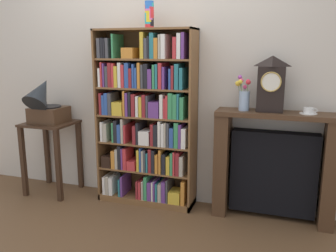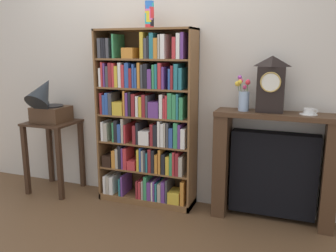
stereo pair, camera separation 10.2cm
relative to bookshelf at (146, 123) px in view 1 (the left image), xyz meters
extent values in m
cube|color=brown|center=(-0.01, -0.10, -0.80)|extent=(7.56, 6.40, 0.02)
cube|color=beige|center=(0.07, 0.19, 0.51)|extent=(4.56, 0.08, 2.60)
cube|color=brown|center=(-0.47, 0.01, 0.03)|extent=(0.02, 0.28, 1.65)
cube|color=brown|center=(0.45, 0.01, 0.03)|extent=(0.02, 0.28, 1.65)
cube|color=brown|center=(-0.01, 0.14, 0.03)|extent=(0.94, 0.01, 1.65)
cube|color=brown|center=(-0.01, 0.01, 0.85)|extent=(0.94, 0.28, 0.02)
cube|color=brown|center=(-0.01, 0.01, -0.76)|extent=(0.94, 0.28, 0.06)
cube|color=white|center=(-0.42, -0.01, -0.64)|extent=(0.03, 0.24, 0.18)
cube|color=#B2A893|center=(-0.38, 0.00, -0.64)|extent=(0.03, 0.24, 0.19)
cube|color=white|center=(-0.34, -0.03, -0.64)|extent=(0.04, 0.19, 0.18)
cube|color=teal|center=(-0.25, -0.01, -0.65)|extent=(0.02, 0.23, 0.17)
cube|color=#663884|center=(-0.22, -0.01, -0.63)|extent=(0.02, 0.22, 0.20)
cube|color=maroon|center=(-0.06, -0.02, -0.65)|extent=(0.02, 0.21, 0.17)
cube|color=#C63338|center=(-0.03, -0.02, -0.65)|extent=(0.02, 0.20, 0.17)
cube|color=#B2A893|center=(-0.01, -0.01, -0.64)|extent=(0.02, 0.22, 0.18)
cube|color=#388E56|center=(0.02, -0.02, -0.62)|extent=(0.03, 0.21, 0.23)
cube|color=#663884|center=(0.06, -0.02, -0.64)|extent=(0.04, 0.22, 0.18)
cube|color=white|center=(0.09, -0.02, -0.64)|extent=(0.02, 0.20, 0.19)
cube|color=#663884|center=(0.11, -0.03, -0.64)|extent=(0.02, 0.19, 0.20)
cube|color=teal|center=(0.13, -0.01, -0.65)|extent=(0.02, 0.22, 0.18)
cube|color=#B2A893|center=(0.17, -0.02, -0.65)|extent=(0.03, 0.21, 0.18)
cube|color=#663884|center=(0.21, -0.02, -0.63)|extent=(0.04, 0.20, 0.20)
cube|color=#424247|center=(0.24, 0.00, -0.62)|extent=(0.02, 0.24, 0.22)
cube|color=gold|center=(0.31, -0.04, -0.68)|extent=(0.11, 0.17, 0.11)
cube|color=orange|center=(0.39, -0.03, -0.62)|extent=(0.03, 0.19, 0.23)
cube|color=brown|center=(-0.01, 0.01, -0.46)|extent=(0.90, 0.26, 0.02)
cube|color=black|center=(-0.38, -0.04, -0.40)|extent=(0.09, 0.17, 0.11)
cube|color=orange|center=(-0.31, -0.01, -0.37)|extent=(0.04, 0.23, 0.17)
cube|color=#B2A893|center=(-0.27, -0.01, -0.36)|extent=(0.03, 0.23, 0.19)
cube|color=black|center=(-0.24, 0.00, -0.34)|extent=(0.03, 0.24, 0.23)
cube|color=#663884|center=(-0.21, -0.02, -0.35)|extent=(0.02, 0.20, 0.21)
cube|color=#C63338|center=(-0.18, -0.03, -0.35)|extent=(0.03, 0.19, 0.21)
cube|color=#C63338|center=(-0.12, -0.03, -0.41)|extent=(0.08, 0.19, 0.09)
cube|color=gold|center=(-0.05, -0.02, -0.35)|extent=(0.02, 0.20, 0.21)
cube|color=#2D519E|center=(-0.02, -0.03, -0.34)|extent=(0.02, 0.19, 0.23)
cube|color=#B2A893|center=(0.00, 0.00, -0.35)|extent=(0.02, 0.24, 0.20)
cube|color=#424247|center=(0.02, -0.02, -0.35)|extent=(0.02, 0.20, 0.21)
cube|color=teal|center=(0.04, -0.02, -0.36)|extent=(0.02, 0.21, 0.19)
cube|color=maroon|center=(0.07, -0.02, -0.34)|extent=(0.03, 0.20, 0.22)
cube|color=black|center=(0.10, 0.00, -0.34)|extent=(0.03, 0.24, 0.22)
cube|color=orange|center=(0.14, -0.03, -0.36)|extent=(0.03, 0.19, 0.18)
cube|color=orange|center=(0.17, -0.02, -0.34)|extent=(0.02, 0.20, 0.23)
cube|color=black|center=(0.21, -0.02, -0.36)|extent=(0.04, 0.20, 0.19)
cube|color=gold|center=(0.25, -0.02, -0.37)|extent=(0.03, 0.20, 0.17)
cube|color=#388E56|center=(0.28, -0.01, -0.35)|extent=(0.02, 0.22, 0.21)
cube|color=#C63338|center=(0.31, -0.01, -0.34)|extent=(0.02, 0.22, 0.22)
cube|color=maroon|center=(0.34, -0.01, -0.35)|extent=(0.03, 0.22, 0.21)
cube|color=#B2A893|center=(0.37, -0.02, -0.36)|extent=(0.03, 0.21, 0.18)
cube|color=brown|center=(-0.01, 0.01, -0.20)|extent=(0.90, 0.26, 0.02)
cube|color=white|center=(-0.42, -0.03, -0.10)|extent=(0.02, 0.18, 0.19)
cube|color=#B2A893|center=(-0.38, -0.03, -0.10)|extent=(0.04, 0.19, 0.18)
cube|color=#388E56|center=(-0.30, -0.01, -0.10)|extent=(0.02, 0.22, 0.19)
cube|color=black|center=(-0.27, -0.02, -0.09)|extent=(0.03, 0.20, 0.21)
cube|color=#2D519E|center=(-0.24, -0.03, -0.10)|extent=(0.03, 0.20, 0.18)
cube|color=#B2A893|center=(-0.20, -0.03, -0.08)|extent=(0.02, 0.18, 0.23)
cube|color=#C63338|center=(-0.18, 0.00, -0.11)|extent=(0.02, 0.24, 0.17)
cube|color=maroon|center=(-0.08, -0.01, -0.11)|extent=(0.03, 0.23, 0.17)
cube|color=black|center=(-0.05, -0.01, -0.09)|extent=(0.02, 0.23, 0.20)
cube|color=white|center=(0.02, -0.03, -0.13)|extent=(0.10, 0.18, 0.13)
cube|color=maroon|center=(0.10, -0.03, -0.09)|extent=(0.03, 0.19, 0.20)
cube|color=black|center=(0.13, -0.01, -0.09)|extent=(0.04, 0.22, 0.20)
cube|color=white|center=(0.17, -0.01, -0.08)|extent=(0.02, 0.22, 0.23)
cube|color=white|center=(0.20, -0.02, -0.08)|extent=(0.03, 0.20, 0.21)
cube|color=#B2A893|center=(0.22, -0.01, -0.08)|extent=(0.02, 0.22, 0.22)
cube|color=#424247|center=(0.25, -0.03, -0.08)|extent=(0.02, 0.19, 0.22)
cube|color=#2D519E|center=(0.28, -0.01, -0.10)|extent=(0.04, 0.23, 0.18)
cube|color=#388E56|center=(0.33, -0.02, -0.08)|extent=(0.04, 0.21, 0.23)
cube|color=#663884|center=(0.36, -0.03, -0.08)|extent=(0.02, 0.20, 0.22)
cube|color=white|center=(0.39, -0.03, -0.10)|extent=(0.04, 0.18, 0.18)
cube|color=brown|center=(-0.01, 0.01, 0.06)|extent=(0.90, 0.26, 0.02)
cube|color=maroon|center=(-0.42, -0.01, 0.17)|extent=(0.02, 0.23, 0.20)
cube|color=#2D519E|center=(-0.39, 0.00, 0.16)|extent=(0.03, 0.24, 0.18)
cube|color=#2D519E|center=(-0.36, 0.00, 0.17)|extent=(0.03, 0.24, 0.21)
cube|color=#424247|center=(-0.32, -0.03, 0.17)|extent=(0.03, 0.19, 0.21)
cube|color=gold|center=(-0.25, -0.04, 0.13)|extent=(0.10, 0.17, 0.13)
cube|color=orange|center=(-0.18, -0.02, 0.19)|extent=(0.02, 0.22, 0.23)
cube|color=#663884|center=(-0.15, -0.01, 0.18)|extent=(0.02, 0.22, 0.21)
cube|color=black|center=(-0.12, -0.03, 0.18)|extent=(0.02, 0.19, 0.22)
cube|color=maroon|center=(-0.08, 0.00, 0.17)|extent=(0.04, 0.24, 0.21)
cube|color=white|center=(-0.05, 0.00, 0.16)|extent=(0.02, 0.24, 0.19)
cube|color=gold|center=(-0.01, -0.01, 0.16)|extent=(0.03, 0.23, 0.18)
cube|color=maroon|center=(0.02, -0.02, 0.17)|extent=(0.03, 0.21, 0.20)
cube|color=#424247|center=(0.05, -0.02, 0.17)|extent=(0.02, 0.20, 0.20)
cube|color=#663884|center=(0.11, -0.04, 0.14)|extent=(0.10, 0.17, 0.14)
cube|color=white|center=(0.19, 0.00, 0.18)|extent=(0.03, 0.24, 0.21)
cube|color=#C63338|center=(0.22, -0.02, 0.16)|extent=(0.02, 0.21, 0.18)
cube|color=#C63338|center=(0.24, -0.02, 0.17)|extent=(0.02, 0.21, 0.21)
cube|color=#388E56|center=(0.27, -0.03, 0.19)|extent=(0.04, 0.19, 0.23)
cube|color=#388E56|center=(0.31, -0.01, 0.18)|extent=(0.04, 0.23, 0.22)
cube|color=teal|center=(0.34, -0.03, 0.18)|extent=(0.02, 0.19, 0.23)
cube|color=#388E56|center=(0.38, -0.02, 0.17)|extent=(0.03, 0.21, 0.20)
cube|color=brown|center=(-0.01, 0.01, 0.32)|extent=(0.90, 0.26, 0.02)
cube|color=white|center=(-0.42, -0.02, 0.42)|extent=(0.02, 0.20, 0.17)
cube|color=#C63338|center=(-0.40, -0.02, 0.45)|extent=(0.02, 0.20, 0.23)
cube|color=#663884|center=(-0.37, -0.01, 0.44)|extent=(0.02, 0.23, 0.22)
cube|color=#424247|center=(-0.34, -0.01, 0.43)|extent=(0.03, 0.22, 0.19)
cube|color=maroon|center=(-0.31, -0.03, 0.44)|extent=(0.03, 0.19, 0.22)
cube|color=#C63338|center=(-0.28, -0.02, 0.44)|extent=(0.02, 0.21, 0.22)
cube|color=gold|center=(-0.25, -0.02, 0.43)|extent=(0.03, 0.20, 0.19)
cube|color=white|center=(-0.21, -0.03, 0.44)|extent=(0.03, 0.19, 0.22)
cube|color=#C63338|center=(-0.18, -0.01, 0.43)|extent=(0.03, 0.23, 0.21)
cube|color=#2D519E|center=(-0.14, -0.02, 0.44)|extent=(0.04, 0.21, 0.22)
cube|color=maroon|center=(-0.11, -0.01, 0.42)|extent=(0.03, 0.23, 0.18)
cube|color=#2D519E|center=(-0.08, -0.02, 0.44)|extent=(0.02, 0.21, 0.21)
cube|color=#2D519E|center=(-0.05, -0.01, 0.42)|extent=(0.02, 0.23, 0.18)
cube|color=orange|center=(-0.02, -0.01, 0.44)|extent=(0.03, 0.22, 0.23)
cube|color=#424247|center=(0.01, -0.03, 0.44)|extent=(0.02, 0.19, 0.21)
cube|color=black|center=(0.04, -0.01, 0.44)|extent=(0.03, 0.22, 0.22)
cube|color=#663884|center=(0.08, -0.02, 0.42)|extent=(0.04, 0.21, 0.17)
cube|color=#388E56|center=(0.12, -0.03, 0.44)|extent=(0.02, 0.19, 0.21)
cube|color=teal|center=(0.14, -0.01, 0.44)|extent=(0.02, 0.22, 0.22)
cube|color=#C63338|center=(0.18, -0.01, 0.45)|extent=(0.03, 0.23, 0.23)
cube|color=#663884|center=(0.21, -0.03, 0.43)|extent=(0.02, 0.19, 0.19)
cube|color=#2D519E|center=(0.27, -0.02, 0.42)|extent=(0.02, 0.21, 0.18)
cube|color=maroon|center=(0.29, -0.01, 0.43)|extent=(0.02, 0.22, 0.21)
cube|color=teal|center=(0.33, -0.01, 0.44)|extent=(0.04, 0.23, 0.22)
cube|color=teal|center=(0.37, -0.01, 0.43)|extent=(0.03, 0.23, 0.19)
cube|color=brown|center=(-0.01, 0.01, 0.59)|extent=(0.90, 0.26, 0.02)
cube|color=#424247|center=(-0.41, -0.01, 0.68)|extent=(0.03, 0.23, 0.18)
cube|color=black|center=(-0.38, -0.01, 0.68)|extent=(0.02, 0.23, 0.18)
cube|color=black|center=(-0.36, -0.01, 0.68)|extent=(0.02, 0.22, 0.17)
cube|color=#424247|center=(-0.33, -0.03, 0.68)|extent=(0.03, 0.19, 0.18)
cube|color=#388E56|center=(-0.27, -0.01, 0.70)|extent=(0.02, 0.23, 0.21)
cube|color=orange|center=(-0.13, -0.01, 0.64)|extent=(0.11, 0.22, 0.09)
cube|color=gold|center=(0.01, -0.03, 0.71)|extent=(0.03, 0.19, 0.23)
cube|color=#424247|center=(0.05, -0.03, 0.68)|extent=(0.03, 0.19, 0.18)
cube|color=black|center=(0.07, -0.01, 0.69)|extent=(0.02, 0.23, 0.19)
cube|color=teal|center=(0.10, -0.03, 0.70)|extent=(0.04, 0.19, 0.22)
cube|color=orange|center=(0.14, -0.03, 0.68)|extent=(0.04, 0.19, 0.18)
cube|color=#B2A893|center=(0.17, -0.01, 0.70)|extent=(0.02, 0.24, 0.20)
cube|color=white|center=(0.21, -0.02, 0.70)|extent=(0.04, 0.20, 0.21)
cube|color=#C63338|center=(0.31, -0.03, 0.68)|extent=(0.03, 0.19, 0.18)
cube|color=white|center=(0.35, -0.03, 0.70)|extent=(0.03, 0.18, 0.21)
cube|color=#663884|center=(0.38, -0.01, 0.70)|extent=(0.03, 0.22, 0.22)
cylinder|color=red|center=(0.05, -0.02, 0.90)|extent=(0.08, 0.08, 0.09)
cylinder|color=black|center=(0.05, -0.02, 0.92)|extent=(0.08, 0.08, 0.09)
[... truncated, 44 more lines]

